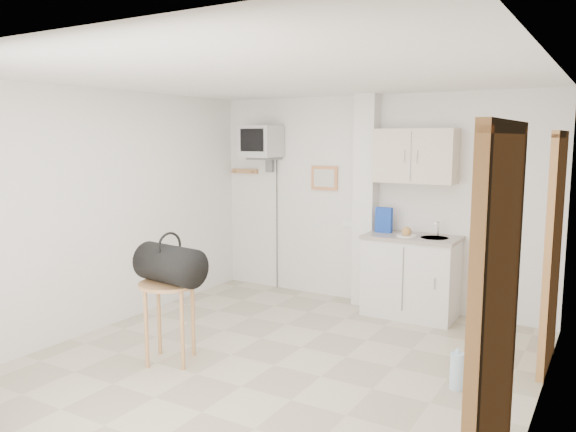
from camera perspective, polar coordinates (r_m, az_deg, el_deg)
The scene contains 7 objects.
ground at distance 5.15m, azimuth -1.42°, elevation -14.91°, with size 4.50×4.50×0.00m, color #BDB296.
room_envelope at distance 4.72m, azimuth 1.56°, elevation 2.33°, with size 4.24×4.54×2.55m.
kitchenette at distance 6.44m, azimuth 12.49°, elevation -2.93°, with size 1.03×0.58×2.10m.
crt_television at distance 7.23m, azimuth -2.71°, elevation 7.45°, with size 0.44×0.45×2.15m.
round_table at distance 5.14m, azimuth -11.96°, elevation -7.93°, with size 0.54×0.54×0.73m.
duffel_bag at distance 5.03m, azimuth -11.88°, elevation -4.80°, with size 0.66×0.42×0.46m.
water_bottle at distance 4.85m, azimuth 16.77°, elevation -14.82°, with size 0.11×0.11×0.34m.
Camera 1 is at (2.52, -4.01, 2.00)m, focal length 35.00 mm.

